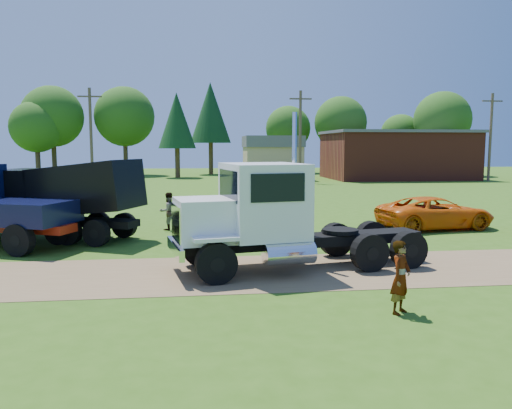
{
  "coord_description": "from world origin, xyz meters",
  "views": [
    {
      "loc": [
        -4.12,
        -13.71,
        3.53
      ],
      "look_at": [
        -2.17,
        2.87,
        1.6
      ],
      "focal_mm": 35.0,
      "sensor_mm": 36.0,
      "label": 1
    }
  ],
  "objects": [
    {
      "name": "utility_poles",
      "position": [
        6.0,
        35.0,
        4.71
      ],
      "size": [
        42.2,
        0.28,
        9.0
      ],
      "color": "brown",
      "rests_on": "ground"
    },
    {
      "name": "spectator_b",
      "position": [
        -5.38,
        7.64,
        0.8
      ],
      "size": [
        0.98,
        0.92,
        1.61
      ],
      "primitive_type": "imported",
      "rotation": [
        0.0,
        0.0,
        3.67
      ],
      "color": "#999999",
      "rests_on": "ground"
    },
    {
      "name": "spectator_a",
      "position": [
        0.14,
        -3.83,
        0.78
      ],
      "size": [
        0.67,
        0.67,
        1.57
      ],
      "primitive_type": "imported",
      "rotation": [
        0.0,
        0.0,
        0.77
      ],
      "color": "#999999",
      "rests_on": "ground"
    },
    {
      "name": "brick_building",
      "position": [
        18.0,
        40.0,
        2.66
      ],
      "size": [
        15.4,
        10.4,
        5.3
      ],
      "color": "maroon",
      "rests_on": "ground"
    },
    {
      "name": "tan_shed",
      "position": [
        4.0,
        40.0,
        2.42
      ],
      "size": [
        6.2,
        5.4,
        4.7
      ],
      "color": "tan",
      "rests_on": "ground"
    },
    {
      "name": "white_semi_tractor",
      "position": [
        -2.17,
        0.23,
        1.56
      ],
      "size": [
        7.72,
        3.74,
        4.55
      ],
      "rotation": [
        0.0,
        0.0,
        0.19
      ],
      "color": "black",
      "rests_on": "ground"
    },
    {
      "name": "orange_pickup",
      "position": [
        6.1,
        6.63,
        0.69
      ],
      "size": [
        5.27,
        2.97,
        1.39
      ],
      "primitive_type": "imported",
      "rotation": [
        0.0,
        0.0,
        1.71
      ],
      "color": "#DB5B0A",
      "rests_on": "ground"
    },
    {
      "name": "tree_row",
      "position": [
        -0.23,
        49.36,
        6.73
      ],
      "size": [
        55.21,
        14.77,
        11.7
      ],
      "color": "#372416",
      "rests_on": "ground"
    },
    {
      "name": "ground",
      "position": [
        0.0,
        0.0,
        0.0
      ],
      "size": [
        140.0,
        140.0,
        0.0
      ],
      "primitive_type": "plane",
      "color": "#315813",
      "rests_on": "ground"
    },
    {
      "name": "black_dump_truck",
      "position": [
        -9.43,
        6.03,
        1.7
      ],
      "size": [
        7.14,
        4.6,
        3.08
      ],
      "rotation": [
        0.0,
        0.0,
        -0.4
      ],
      "color": "black",
      "rests_on": "ground"
    },
    {
      "name": "dirt_track",
      "position": [
        0.0,
        0.0,
        0.01
      ],
      "size": [
        120.0,
        4.2,
        0.01
      ],
      "primitive_type": "cube",
      "color": "brown",
      "rests_on": "ground"
    }
  ]
}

